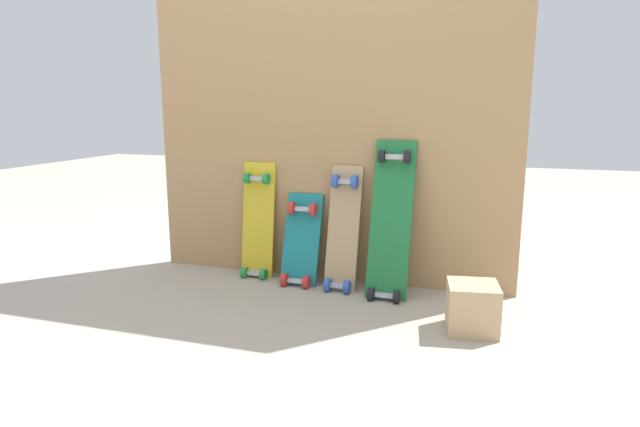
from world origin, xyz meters
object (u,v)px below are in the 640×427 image
skateboard_yellow (258,226)px  wooden_crate (472,308)px  skateboard_natural (343,234)px  skateboard_green (390,226)px  skateboard_teal (301,245)px

skateboard_yellow → wooden_crate: bearing=-20.0°
skateboard_natural → skateboard_green: (0.25, -0.03, 0.07)m
skateboard_yellow → skateboard_natural: size_ratio=1.00×
skateboard_green → wooden_crate: 0.61m
skateboard_natural → skateboard_teal: bearing=179.6°
skateboard_natural → wooden_crate: size_ratio=3.36×
skateboard_yellow → skateboard_green: size_ratio=0.84×
skateboard_yellow → skateboard_green: 0.76m
skateboard_green → skateboard_teal: bearing=176.5°
skateboard_teal → skateboard_yellow: bearing=170.6°
skateboard_yellow → skateboard_teal: 0.28m
skateboard_yellow → wooden_crate: 1.27m
skateboard_teal → skateboard_natural: skateboard_natural is taller
skateboard_teal → skateboard_green: bearing=-3.5°
skateboard_natural → wooden_crate: skateboard_natural is taller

